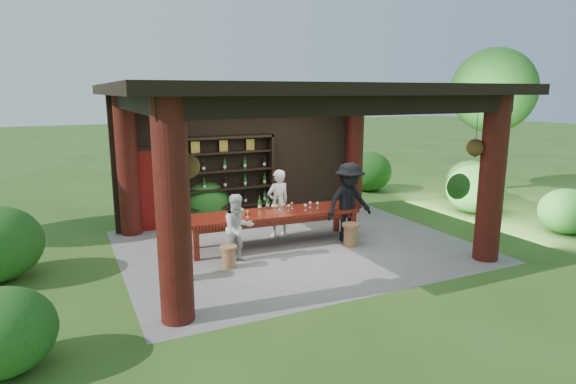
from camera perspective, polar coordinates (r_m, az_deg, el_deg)
name	(u,v)px	position (r m, az deg, el deg)	size (l,w,h in m)	color
ground	(296,246)	(10.74, 0.92, -6.41)	(90.00, 90.00, 0.00)	#2D5119
pavilion	(287,148)	(10.65, -0.13, 5.19)	(7.50, 6.00, 3.60)	slate
wine_shelf	(225,180)	(12.38, -7.47, 1.38)	(2.58, 0.39, 2.27)	black
tasting_table	(273,217)	(10.68, -1.81, -2.95)	(3.90, 1.20, 0.75)	#53120B
stool_near_left	(229,256)	(9.46, -7.05, -7.57)	(0.34, 0.34, 0.44)	brown
stool_near_right	(351,234)	(10.76, 7.43, -4.96)	(0.39, 0.39, 0.51)	brown
stool_far_left	(182,265)	(9.02, -12.47, -8.41)	(0.41, 0.41, 0.54)	brown
host	(278,203)	(11.30, -1.17, -1.31)	(0.58, 0.38, 1.59)	white
guest_woman	(238,229)	(9.60, -5.94, -4.35)	(0.68, 0.53, 1.39)	silver
guest_man	(349,203)	(10.93, 7.24, -1.25)	(1.17, 0.67, 1.81)	black
table_bottles	(268,202)	(10.90, -2.36, -1.21)	(0.47, 0.21, 0.31)	#194C1E
table_glasses	(285,208)	(10.71, -0.31, -1.87)	(1.96, 0.39, 0.15)	silver
napkin_basket	(237,212)	(10.37, -6.02, -2.42)	(0.26, 0.18, 0.14)	#BF6672
shrubs	(343,203)	(12.50, 6.55, -1.30)	(14.35, 8.70, 1.36)	#194C14
trees	(411,91)	(13.03, 14.34, 11.49)	(21.89, 10.11, 4.80)	#3F2819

